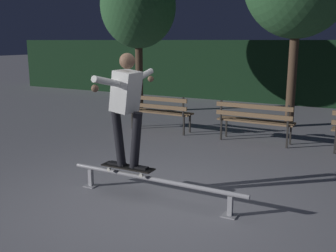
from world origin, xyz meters
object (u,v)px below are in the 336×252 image
skateboard (128,167)px  tree_far_left (138,7)px  park_bench_left_center (255,118)px  skateboarder (126,101)px  grind_rail (154,182)px  park_bench_leftmost (159,109)px

skateboard → tree_far_left: size_ratio=0.18×
park_bench_left_center → skateboarder: bearing=-102.2°
grind_rail → park_bench_leftmost: bearing=118.4°
skateboard → tree_far_left: bearing=120.6°
skateboarder → park_bench_leftmost: 3.98m
skateboard → skateboarder: (0.00, 0.00, 0.94)m
park_bench_left_center → grind_rail: bearing=-95.7°
park_bench_leftmost → tree_far_left: tree_far_left is taller
skateboarder → park_bench_left_center: (0.77, 3.59, -0.79)m
skateboard → grind_rail: bearing=-0.0°
park_bench_left_center → tree_far_left: tree_far_left is taller
park_bench_left_center → tree_far_left: 5.25m
grind_rail → skateboard: 0.44m
grind_rail → tree_far_left: bearing=123.6°
skateboard → park_bench_leftmost: 3.90m
skateboarder → skateboard: bearing=-179.4°
skateboard → skateboarder: bearing=0.6°
skateboard → park_bench_left_center: park_bench_left_center is taller
park_bench_leftmost → skateboard: bearing=-67.0°
grind_rail → park_bench_leftmost: (-1.94, 3.59, 0.29)m
park_bench_left_center → park_bench_leftmost: bearing=180.0°
park_bench_leftmost → park_bench_left_center: (2.30, 0.00, 0.00)m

